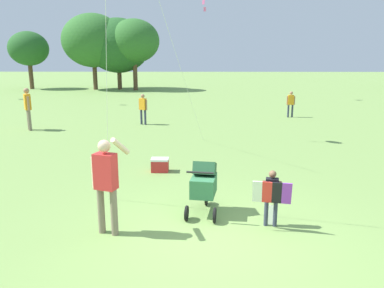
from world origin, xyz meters
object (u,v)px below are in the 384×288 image
Objects in this scene: person_couple_left at (143,107)px; person_sitting_far at (291,102)px; cooler_box at (160,165)px; stroller at (204,183)px; child_with_butterfly_kite at (272,194)px; person_red_shirt at (28,106)px; person_adult_flyer at (106,178)px.

person_sitting_far is at bearing 16.64° from person_couple_left.
person_sitting_far reaches higher than cooler_box.
stroller is 9.72m from person_couple_left.
person_couple_left is at bearing 101.46° from cooler_box.
person_couple_left reaches higher than cooler_box.
child_with_butterfly_kite is 0.78× the size of person_couple_left.
person_red_shirt reaches higher than stroller.
person_red_shirt is (-5.23, 8.99, 0.00)m from person_adult_flyer.
person_red_shirt is 1.28× the size of person_couple_left.
cooler_box is at bearing 125.08° from child_with_butterfly_kite.
person_sitting_far is 7.11m from person_couple_left.
cooler_box is at bearing -43.42° from person_red_shirt.
person_sitting_far is (5.98, 12.33, -0.25)m from person_adult_flyer.
person_sitting_far is at bearing 69.18° from stroller.
person_adult_flyer reaches higher than person_sitting_far.
person_sitting_far is (11.21, 3.34, -0.25)m from person_red_shirt.
person_couple_left is 6.92m from cooler_box.
person_couple_left is 2.93× the size of cooler_box.
child_with_butterfly_kite is at bearing -104.79° from person_sitting_far.
stroller is at bearing -75.28° from person_couple_left.
person_sitting_far is (3.17, 12.03, 0.12)m from child_with_butterfly_kite.
person_couple_left reaches higher than person_sitting_far.
person_sitting_far reaches higher than child_with_butterfly_kite.
cooler_box is at bearing -78.54° from person_couple_left.
person_adult_flyer is (-2.81, -0.30, 0.37)m from child_with_butterfly_kite.
person_sitting_far is 2.78× the size of cooler_box.
stroller is (1.64, 0.90, -0.38)m from person_adult_flyer.
stroller is 2.89m from cooler_box.
person_sitting_far is 10.36m from cooler_box.
person_adult_flyer is at bearing -59.83° from person_red_shirt.
stroller is (-1.17, 0.59, -0.01)m from child_with_butterfly_kite.
stroller reaches higher than cooler_box.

